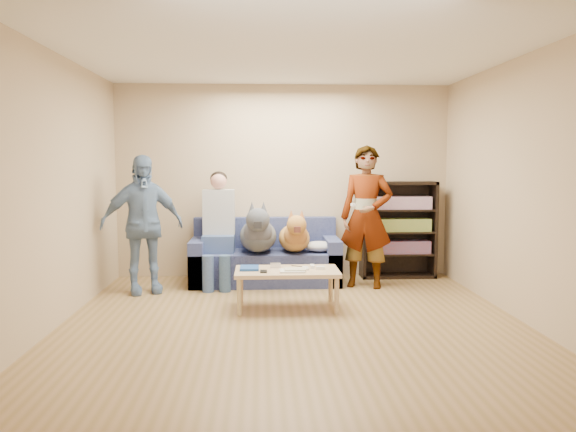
{
  "coord_description": "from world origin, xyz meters",
  "views": [
    {
      "loc": [
        -0.32,
        -5.14,
        1.56
      ],
      "look_at": [
        0.0,
        1.2,
        0.95
      ],
      "focal_mm": 35.0,
      "sensor_mm": 36.0,
      "label": 1
    }
  ],
  "objects": [
    {
      "name": "coffee_table",
      "position": [
        -0.03,
        0.74,
        0.37
      ],
      "size": [
        1.1,
        0.6,
        0.42
      ],
      "color": "tan",
      "rests_on": "ground"
    },
    {
      "name": "dog_gray",
      "position": [
        -0.34,
        1.87,
        0.67
      ],
      "size": [
        0.47,
        1.28,
        0.67
      ],
      "color": "#46494F",
      "rests_on": "sofa"
    },
    {
      "name": "wall_front",
      "position": [
        0.0,
        -2.5,
        1.3
      ],
      "size": [
        4.5,
        0.0,
        4.5
      ],
      "primitive_type": "plane",
      "rotation": [
        -1.57,
        0.0,
        0.0
      ],
      "color": "tan",
      "rests_on": "ground"
    },
    {
      "name": "pen_orange",
      "position": [
        -0.05,
        0.58,
        0.42
      ],
      "size": [
        0.13,
        0.06,
        0.01
      ],
      "primitive_type": "cylinder",
      "rotation": [
        0.0,
        1.57,
        0.35
      ],
      "color": "orange",
      "rests_on": "coffee_table"
    },
    {
      "name": "wall_back",
      "position": [
        0.0,
        2.5,
        1.3
      ],
      "size": [
        4.5,
        0.0,
        4.5
      ],
      "primitive_type": "plane",
      "rotation": [
        1.57,
        0.0,
        0.0
      ],
      "color": "tan",
      "rests_on": "ground"
    },
    {
      "name": "dog_tan",
      "position": [
        0.12,
        1.88,
        0.63
      ],
      "size": [
        0.39,
        1.16,
        0.57
      ],
      "color": "#C17F3B",
      "rests_on": "sofa"
    },
    {
      "name": "bookshelf",
      "position": [
        1.55,
        2.33,
        0.68
      ],
      "size": [
        1.0,
        0.34,
        1.3
      ],
      "color": "black",
      "rests_on": "ground"
    },
    {
      "name": "blanket",
      "position": [
        0.43,
        1.9,
        0.49
      ],
      "size": [
        0.38,
        0.32,
        0.13
      ],
      "primitive_type": "ellipsoid",
      "color": "#B8B8BD",
      "rests_on": "sofa"
    },
    {
      "name": "held_controller",
      "position": [
        0.8,
        1.54,
        1.05
      ],
      "size": [
        0.04,
        0.12,
        0.03
      ],
      "primitive_type": "cube",
      "rotation": [
        0.0,
        0.0,
        0.03
      ],
      "color": "white",
      "rests_on": "person_standing_right"
    },
    {
      "name": "headphone_cup_b",
      "position": [
        0.17,
        0.8,
        0.43
      ],
      "size": [
        0.07,
        0.07,
        0.02
      ],
      "primitive_type": "cylinder",
      "color": "white",
      "rests_on": "coffee_table"
    },
    {
      "name": "wall_right",
      "position": [
        2.25,
        0.0,
        1.3
      ],
      "size": [
        0.0,
        5.0,
        5.0
      ],
      "primitive_type": "plane",
      "rotation": [
        1.57,
        0.0,
        -1.57
      ],
      "color": "tan",
      "rests_on": "ground"
    },
    {
      "name": "ground",
      "position": [
        0.0,
        0.0,
        0.0
      ],
      "size": [
        5.0,
        5.0,
        0.0
      ],
      "primitive_type": "plane",
      "color": "olive",
      "rests_on": "ground"
    },
    {
      "name": "papers",
      "position": [
        0.02,
        0.64,
        0.43
      ],
      "size": [
        0.26,
        0.2,
        0.02
      ],
      "primitive_type": "cube",
      "color": "silver",
      "rests_on": "coffee_table"
    },
    {
      "name": "sofa",
      "position": [
        -0.25,
        2.1,
        0.28
      ],
      "size": [
        1.9,
        0.85,
        0.82
      ],
      "color": "#515B93",
      "rests_on": "ground"
    },
    {
      "name": "person_standing_left",
      "position": [
        -1.72,
        1.56,
        0.82
      ],
      "size": [
        1.05,
        0.72,
        1.65
      ],
      "primitive_type": "imported",
      "rotation": [
        0.0,
        0.0,
        0.37
      ],
      "color": "#738FB8",
      "rests_on": "ground"
    },
    {
      "name": "ceiling",
      "position": [
        0.0,
        0.0,
        2.6
      ],
      "size": [
        5.0,
        5.0,
        0.0
      ],
      "primitive_type": "plane",
      "rotation": [
        3.14,
        0.0,
        0.0
      ],
      "color": "white",
      "rests_on": "ground"
    },
    {
      "name": "headphone_cup_a",
      "position": [
        0.17,
        0.72,
        0.43
      ],
      "size": [
        0.07,
        0.07,
        0.02
      ],
      "primitive_type": "cylinder",
      "color": "white",
      "rests_on": "coffee_table"
    },
    {
      "name": "controller_b",
      "position": [
        0.33,
        0.76,
        0.43
      ],
      "size": [
        0.09,
        0.06,
        0.03
      ],
      "primitive_type": "cube",
      "color": "white",
      "rests_on": "coffee_table"
    },
    {
      "name": "wallet",
      "position": [
        -0.28,
        0.62,
        0.43
      ],
      "size": [
        0.07,
        0.12,
        0.02
      ],
      "primitive_type": "cube",
      "color": "black",
      "rests_on": "coffee_table"
    },
    {
      "name": "controller_a",
      "position": [
        0.25,
        0.84,
        0.43
      ],
      "size": [
        0.04,
        0.13,
        0.03
      ],
      "primitive_type": "cube",
      "color": "white",
      "rests_on": "coffee_table"
    },
    {
      "name": "wall_left",
      "position": [
        -2.25,
        0.0,
        1.3
      ],
      "size": [
        0.0,
        5.0,
        5.0
      ],
      "primitive_type": "plane",
      "rotation": [
        1.57,
        0.0,
        1.57
      ],
      "color": "tan",
      "rests_on": "ground"
    },
    {
      "name": "person_seated",
      "position": [
        -0.85,
        1.97,
        0.77
      ],
      "size": [
        0.4,
        0.73,
        1.47
      ],
      "color": "#3C4C85",
      "rests_on": "sofa"
    },
    {
      "name": "magazine",
      "position": [
        0.05,
        0.66,
        0.44
      ],
      "size": [
        0.22,
        0.17,
        0.01
      ],
      "primitive_type": "cube",
      "color": "beige",
      "rests_on": "coffee_table"
    },
    {
      "name": "pen_black",
      "position": [
        0.09,
        0.92,
        0.42
      ],
      "size": [
        0.13,
        0.08,
        0.01
      ],
      "primitive_type": "cylinder",
      "rotation": [
        0.0,
        1.57,
        -0.52
      ],
      "color": "black",
      "rests_on": "coffee_table"
    },
    {
      "name": "person_standing_right",
      "position": [
        1.0,
        1.74,
        0.88
      ],
      "size": [
        0.74,
        0.6,
        1.77
      ],
      "primitive_type": "imported",
      "rotation": [
        0.0,
        0.0,
        -0.32
      ],
      "color": "gray",
      "rests_on": "ground"
    },
    {
      "name": "camera_silver",
      "position": [
        -0.15,
        0.86,
        0.45
      ],
      "size": [
        0.11,
        0.06,
        0.05
      ],
      "primitive_type": "cube",
      "color": "#B3B2B7",
      "rests_on": "coffee_table"
    },
    {
      "name": "notebook_blue",
      "position": [
        -0.43,
        0.79,
        0.43
      ],
      "size": [
        0.2,
        0.26,
        0.03
      ],
      "primitive_type": "cube",
      "color": "#1A4290",
      "rests_on": "coffee_table"
    }
  ]
}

